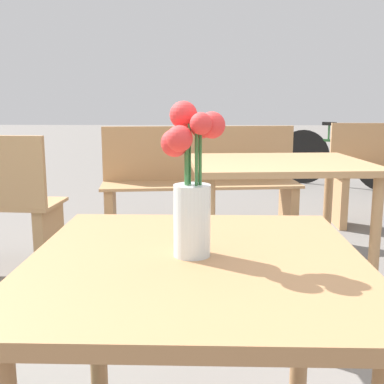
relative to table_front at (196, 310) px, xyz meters
name	(u,v)px	position (x,y,z in m)	size (l,w,h in m)	color
table_front	(196,310)	(0.00, 0.00, 0.00)	(0.71, 0.75, 0.71)	#9E7047
flower_vase	(191,187)	(-0.01, 0.01, 0.27)	(0.13, 0.12, 0.32)	silver
bench_middle	(200,181)	(-0.02, 2.51, -0.14)	(1.45, 0.52, 0.85)	tan
table_back	(278,182)	(0.39, 1.47, 0.03)	(0.95, 0.84, 0.73)	tan
bicycle	(342,158)	(1.67, 4.85, -0.23)	(1.40, 0.95, 0.78)	black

